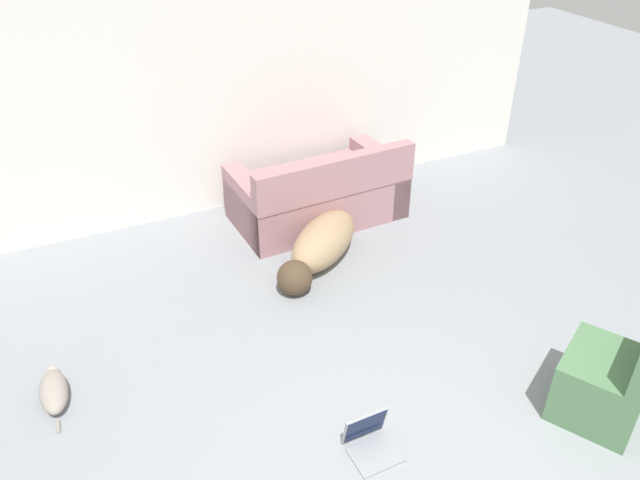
{
  "coord_description": "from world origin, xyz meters",
  "views": [
    {
      "loc": [
        -1.37,
        -1.58,
        3.34
      ],
      "look_at": [
        0.39,
        2.21,
        0.64
      ],
      "focal_mm": 35.0,
      "sensor_mm": 36.0,
      "label": 1
    }
  ],
  "objects_px": {
    "dog": "(320,246)",
    "laptop_open": "(369,438)",
    "couch": "(319,195)",
    "cat": "(54,391)",
    "side_chair": "(608,381)"
  },
  "relations": [
    {
      "from": "dog",
      "to": "laptop_open",
      "type": "relative_size",
      "value": 3.99
    },
    {
      "from": "couch",
      "to": "cat",
      "type": "distance_m",
      "value": 3.12
    },
    {
      "from": "dog",
      "to": "side_chair",
      "type": "distance_m",
      "value": 2.63
    },
    {
      "from": "dog",
      "to": "side_chair",
      "type": "bearing_deg",
      "value": 73.73
    },
    {
      "from": "cat",
      "to": "laptop_open",
      "type": "distance_m",
      "value": 2.23
    },
    {
      "from": "couch",
      "to": "side_chair",
      "type": "relative_size",
      "value": 2.1
    },
    {
      "from": "couch",
      "to": "cat",
      "type": "relative_size",
      "value": 2.82
    },
    {
      "from": "couch",
      "to": "laptop_open",
      "type": "distance_m",
      "value": 2.94
    },
    {
      "from": "cat",
      "to": "couch",
      "type": "bearing_deg",
      "value": -59.44
    },
    {
      "from": "side_chair",
      "to": "laptop_open",
      "type": "bearing_deg",
      "value": -44.23
    },
    {
      "from": "side_chair",
      "to": "dog",
      "type": "bearing_deg",
      "value": -97.53
    },
    {
      "from": "dog",
      "to": "laptop_open",
      "type": "distance_m",
      "value": 2.11
    },
    {
      "from": "couch",
      "to": "dog",
      "type": "relative_size",
      "value": 1.39
    },
    {
      "from": "couch",
      "to": "side_chair",
      "type": "bearing_deg",
      "value": 98.7
    },
    {
      "from": "cat",
      "to": "laptop_open",
      "type": "xyz_separation_m",
      "value": [
        1.81,
        -1.3,
        0.0
      ]
    }
  ]
}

